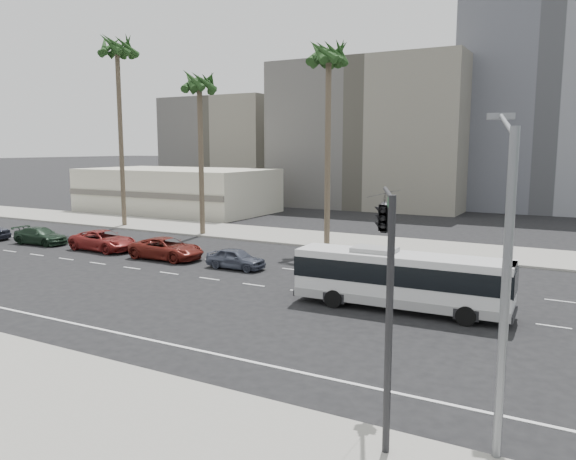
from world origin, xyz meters
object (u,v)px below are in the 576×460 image
Objects in this scene: car_a at (236,258)px; car_b at (167,248)px; palm_far at (117,53)px; palm_near at (329,60)px; streetlight_corner at (505,265)px; traffic_signal at (385,224)px; car_c at (104,240)px; palm_mid at (199,87)px; car_d at (41,236)px; city_bus at (401,278)px.

car_a is 5.81m from car_b.
palm_near is at bearing -0.62° from palm_far.
traffic_signal is at bearing 146.10° from streetlight_corner.
car_c is 0.63× the size of streetlight_corner.
palm_mid is (-10.06, 9.81, 11.78)m from car_a.
city_bus is at bearing -100.95° from car_d.
car_c reaches higher than car_b.
car_b is at bearing 165.12° from city_bus.
streetlight_corner is at bearing -114.88° from car_c.
streetlight_corner is at bearing -129.99° from car_a.
palm_near is (19.86, 10.16, 13.17)m from car_d.
city_bus reaches higher than car_d.
palm_mid reaches higher than car_d.
traffic_signal is (26.17, -13.83, 4.63)m from car_c.
car_d is at bearing -81.85° from palm_far.
streetlight_corner is at bearing -41.43° from palm_mid.
car_a is at bearing -98.35° from palm_near.
car_b is 0.82× the size of traffic_signal.
car_c is at bearing 87.11° from car_a.
streetlight_corner is (35.94, -14.67, 4.08)m from car_d.
palm_near is at bearing 96.54° from traffic_signal.
car_b is 0.99× the size of car_c.
city_bus is at bearing -24.23° from palm_far.
streetlight_corner is at bearing -33.81° from palm_far.
car_a is (-11.71, 3.73, -0.85)m from city_bus.
city_bus is 2.61× the size of car_a.
car_c is 0.39× the size of palm_mid.
car_d is 0.71× the size of traffic_signal.
traffic_signal is 34.19m from palm_mid.
traffic_signal is (14.15, -13.29, 4.72)m from car_a.
city_bus is at bearing -103.32° from car_b.
palm_mid is (-24.21, 23.09, 7.07)m from traffic_signal.
city_bus is 0.57× the size of palm_far.
palm_mid is at bearing -3.90° from palm_far.
palm_near reaches higher than traffic_signal.
palm_mid is at bearing -177.84° from palm_near.
traffic_signal is (19.96, -13.57, 4.64)m from car_b.
city_bus is at bearing -53.84° from palm_near.
palm_near is (7.31, 9.96, 13.10)m from car_b.
car_b is 1.15× the size of car_d.
palm_near reaches higher than car_c.
car_b is 0.38× the size of palm_mid.
car_d is 17.38m from palm_mid.
car_d is (-6.34, -0.46, -0.07)m from car_c.
traffic_signal is 42.83m from palm_far.
car_c reaches higher than car_d.
city_bus is 1.55× the size of traffic_signal.
city_bus is at bearing -31.87° from palm_mid.
streetlight_corner is 0.55× the size of palm_near.
car_a is at bearing -93.20° from car_b.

